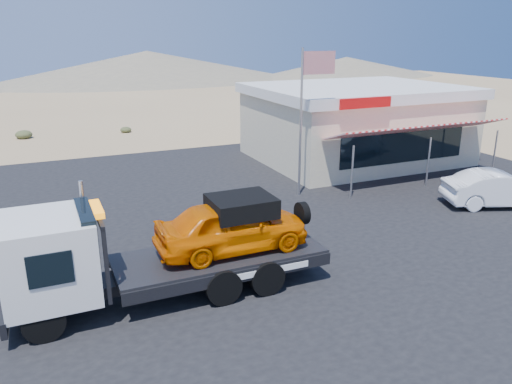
% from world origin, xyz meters
% --- Properties ---
extents(ground, '(120.00, 120.00, 0.00)m').
position_xyz_m(ground, '(0.00, 0.00, 0.00)').
color(ground, '#987B56').
rests_on(ground, ground).
extents(asphalt_lot, '(32.00, 24.00, 0.02)m').
position_xyz_m(asphalt_lot, '(2.00, 3.00, 0.01)').
color(asphalt_lot, black).
rests_on(asphalt_lot, ground).
extents(tow_truck, '(7.97, 2.36, 2.66)m').
position_xyz_m(tow_truck, '(-2.51, -1.54, 1.44)').
color(tow_truck, black).
rests_on(tow_truck, asphalt_lot).
extents(white_sedan, '(4.48, 2.88, 1.39)m').
position_xyz_m(white_sedan, '(11.21, 0.07, 0.72)').
color(white_sedan, silver).
rests_on(white_sedan, asphalt_lot).
extents(jerky_store, '(10.40, 9.97, 3.90)m').
position_xyz_m(jerky_store, '(10.50, 8.97, 1.99)').
color(jerky_store, beige).
rests_on(jerky_store, asphalt_lot).
extents(flagpole, '(1.55, 0.10, 6.00)m').
position_xyz_m(flagpole, '(4.93, 4.50, 3.76)').
color(flagpole, '#99999E').
rests_on(flagpole, asphalt_lot).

